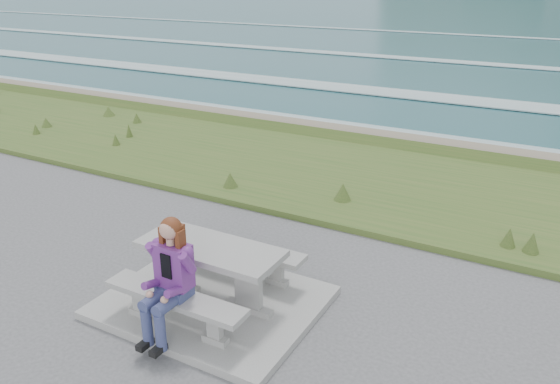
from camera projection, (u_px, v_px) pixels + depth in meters
The scene contains 8 objects.
concrete_slab at pixel (213, 302), 6.88m from camera, with size 2.60×2.10×0.10m, color gray.
picnic_table at pixel (210, 258), 6.64m from camera, with size 1.80×0.75×0.75m.
bench_landward at pixel (175, 302), 6.16m from camera, with size 1.80×0.35×0.45m.
bench_seaward at pixel (242, 251), 7.30m from camera, with size 1.80×0.35×0.45m.
grass_verge at pixel (358, 182), 10.95m from camera, with size 160.00×4.50×0.22m, color #365921.
shore_drop at pixel (402, 145), 13.31m from camera, with size 160.00×0.80×2.20m, color #695F4F.
ocean at pixel (501, 91), 27.90m from camera, with size 1600.00×1600.00×0.09m.
seated_woman at pixel (167, 296), 5.99m from camera, with size 0.40×0.70×1.40m.
Camera 1 is at (3.58, -4.71, 3.92)m, focal length 35.00 mm.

